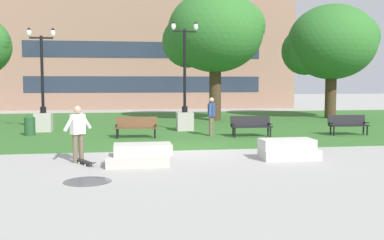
{
  "coord_description": "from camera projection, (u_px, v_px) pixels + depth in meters",
  "views": [
    {
      "loc": [
        -2.07,
        -15.59,
        2.42
      ],
      "look_at": [
        0.1,
        -1.4,
        1.2
      ],
      "focal_mm": 42.0,
      "sensor_mm": 36.0,
      "label": 1
    }
  ],
  "objects": [
    {
      "name": "trash_bin",
      "position": [
        30.0,
        125.0,
        20.15
      ],
      "size": [
        0.49,
        0.49,
        0.96
      ],
      "color": "#234C28",
      "rests_on": "grass_lawn"
    },
    {
      "name": "building_facade_distant",
      "position": [
        145.0,
        53.0,
        39.56
      ],
      "size": [
        27.38,
        1.03,
        9.87
      ],
      "color": "#8E6B56",
      "rests_on": "ground"
    },
    {
      "name": "tree_near_right",
      "position": [
        214.0,
        33.0,
        27.65
      ],
      "size": [
        6.19,
        5.9,
        8.0
      ],
      "color": "#42301E",
      "rests_on": "grass_lawn"
    },
    {
      "name": "concrete_block_center",
      "position": [
        140.0,
        155.0,
        12.96
      ],
      "size": [
        1.89,
        0.9,
        0.64
      ],
      "color": "#B2ADA3",
      "rests_on": "ground"
    },
    {
      "name": "ground_plane",
      "position": [
        183.0,
        150.0,
        15.87
      ],
      "size": [
        140.0,
        140.0,
        0.0
      ],
      "primitive_type": "plane",
      "color": "#A3A09B"
    },
    {
      "name": "grass_lawn",
      "position": [
        160.0,
        124.0,
        25.72
      ],
      "size": [
        40.0,
        20.0,
        0.02
      ],
      "primitive_type": "cube",
      "color": "#336628",
      "rests_on": "ground"
    },
    {
      "name": "tree_far_left",
      "position": [
        331.0,
        43.0,
        29.5
      ],
      "size": [
        6.05,
        5.76,
        7.47
      ],
      "color": "#42301E",
      "rests_on": "grass_lawn"
    },
    {
      "name": "concrete_block_left",
      "position": [
        288.0,
        149.0,
        14.07
      ],
      "size": [
        1.81,
        0.9,
        0.64
      ],
      "color": "#BCB7B2",
      "rests_on": "ground"
    },
    {
      "name": "park_bench_near_right",
      "position": [
        251.0,
        125.0,
        19.72
      ],
      "size": [
        1.8,
        0.55,
        0.9
      ],
      "color": "black",
      "rests_on": "grass_lawn"
    },
    {
      "name": "puddle",
      "position": [
        88.0,
        181.0,
        10.93
      ],
      "size": [
        1.17,
        1.17,
        0.01
      ],
      "primitive_type": "cylinder",
      "color": "#47515B",
      "rests_on": "ground"
    },
    {
      "name": "park_bench_near_left",
      "position": [
        136.0,
        126.0,
        19.28
      ],
      "size": [
        1.84,
        0.7,
        0.9
      ],
      "color": "brown",
      "rests_on": "grass_lawn"
    },
    {
      "name": "person_bystander_near_lawn",
      "position": [
        212.0,
        114.0,
        19.96
      ],
      "size": [
        0.43,
        0.81,
        1.71
      ],
      "color": "brown",
      "rests_on": "grass_lawn"
    },
    {
      "name": "skateboard",
      "position": [
        85.0,
        162.0,
        13.15
      ],
      "size": [
        0.65,
        1.0,
        0.14
      ],
      "color": "black",
      "rests_on": "ground"
    },
    {
      "name": "park_bench_far_left",
      "position": [
        348.0,
        124.0,
        20.29
      ],
      "size": [
        1.8,
        0.54,
        0.9
      ],
      "color": "black",
      "rests_on": "grass_lawn"
    },
    {
      "name": "lamp_post_center",
      "position": [
        43.0,
        111.0,
        21.68
      ],
      "size": [
        1.32,
        0.8,
        4.99
      ],
      "color": "#ADA89E",
      "rests_on": "grass_lawn"
    },
    {
      "name": "person_skateboarder",
      "position": [
        78.0,
        131.0,
        13.45
      ],
      "size": [
        0.8,
        0.91,
        1.71
      ],
      "color": "brown",
      "rests_on": "ground"
    },
    {
      "name": "lamp_post_left",
      "position": [
        185.0,
        109.0,
        22.18
      ],
      "size": [
        1.32,
        0.8,
        5.35
      ],
      "color": "#ADA89E",
      "rests_on": "grass_lawn"
    }
  ]
}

